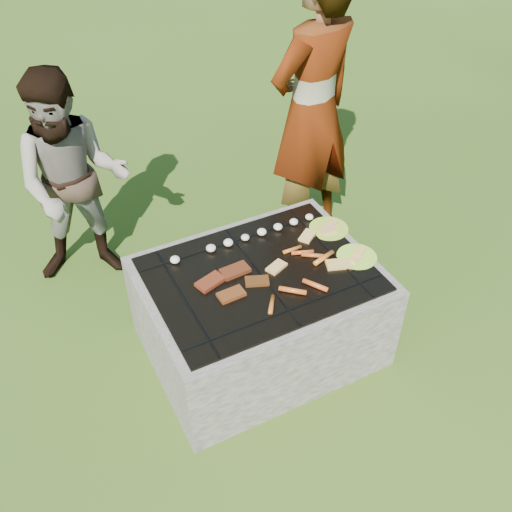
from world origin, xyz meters
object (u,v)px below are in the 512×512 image
Objects in this scene: plate_near at (357,257)px; bystander at (74,183)px; plate_far at (329,229)px; fire_pit at (260,314)px; cook at (312,112)px.

plate_near is 0.19× the size of bystander.
plate_near is (0.00, -0.29, -0.00)m from plate_far.
fire_pit is 0.66× the size of cook.
plate_far is 1.09× the size of plate_near.
cook is 1.63m from bystander.
cook is (0.30, 0.73, 0.38)m from plate_far.
fire_pit is 1.45m from bystander.
plate_far is 0.88m from cook.
bystander is at bearing 121.63° from fire_pit.
cook reaches higher than bystander.
plate_near reaches higher than fire_pit.
plate_far is 1.63m from bystander.
plate_far reaches higher than fire_pit.
fire_pit is at bearing 32.71° from cook.
plate_far is 0.15× the size of cook.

